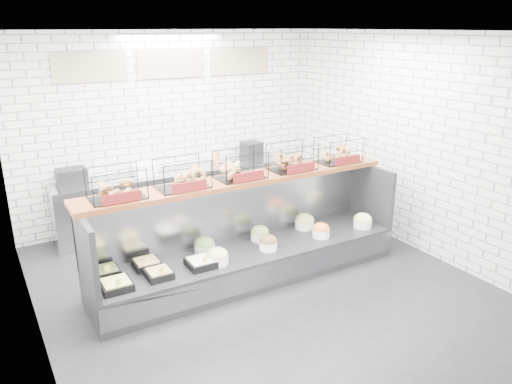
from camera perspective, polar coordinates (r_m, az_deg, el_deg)
ground at (r=6.26m, az=0.68°, el=-10.72°), size 5.50×5.50×0.00m
room_shell at (r=6.07m, az=-2.21°, el=9.03°), size 5.02×5.51×3.01m
display_case at (r=6.37m, az=-0.96°, el=-6.86°), size 4.00×0.90×1.20m
bagel_shelf at (r=6.14m, az=-1.80°, el=2.64°), size 4.10×0.50×0.40m
prep_counter at (r=8.07m, az=-8.29°, el=-0.40°), size 4.00×0.60×1.20m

